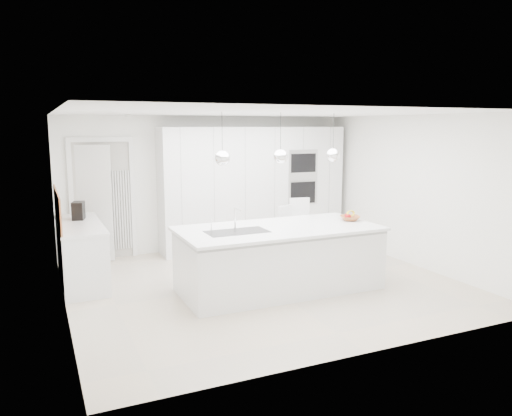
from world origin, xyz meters
name	(u,v)px	position (x,y,z in m)	size (l,w,h in m)	color
floor	(264,284)	(0.00, 0.00, 0.00)	(5.50, 5.50, 0.00)	beige
wall_back	(209,183)	(0.00, 2.50, 1.25)	(5.50, 5.50, 0.00)	white
wall_left	(61,214)	(-2.75, 0.00, 1.25)	(5.00, 5.00, 0.00)	white
ceiling	(265,113)	(0.00, 0.00, 2.50)	(5.50, 5.50, 0.00)	white
tall_cabinets	(254,188)	(0.80, 2.20, 1.15)	(3.60, 0.60, 2.30)	white
oven_stack	(303,177)	(1.70, 1.89, 1.35)	(0.62, 0.04, 1.05)	#A5A5A8
doorway_frame	(103,201)	(-1.95, 2.47, 1.02)	(1.11, 0.08, 2.13)	white
hallway_door	(88,204)	(-2.20, 2.42, 1.00)	(0.82, 0.04, 2.00)	white
radiator	(122,210)	(-1.63, 2.46, 0.85)	(0.32, 0.04, 1.40)	white
left_base_cabinets	(81,254)	(-2.45, 1.20, 0.43)	(0.60, 1.80, 0.86)	white
left_worktop	(80,225)	(-2.45, 1.20, 0.88)	(0.62, 1.82, 0.04)	white
oak_backsplash	(57,208)	(-2.74, 1.20, 1.15)	(0.02, 1.80, 0.50)	#B06A3C
island_base	(280,260)	(0.10, -0.30, 0.43)	(2.80, 1.20, 0.86)	white
island_worktop	(278,229)	(0.10, -0.25, 0.88)	(2.84, 1.40, 0.04)	white
island_sink	(237,238)	(-0.55, -0.30, 0.82)	(0.84, 0.44, 0.18)	#3F3F42
island_tap	(235,218)	(-0.50, -0.10, 1.05)	(0.02, 0.02, 0.30)	white
pendant_left	(222,158)	(-0.75, -0.30, 1.90)	(0.20, 0.20, 0.20)	white
pendant_mid	(280,157)	(0.10, -0.30, 1.90)	(0.20, 0.20, 0.20)	white
pendant_right	(333,155)	(0.95, -0.30, 1.90)	(0.20, 0.20, 0.20)	white
fruit_bowl	(350,218)	(1.32, -0.24, 0.94)	(0.30, 0.30, 0.07)	#B06A3C
espresso_machine	(78,211)	(-2.43, 1.54, 1.04)	(0.16, 0.25, 0.27)	black
bar_stool_left	(289,238)	(0.73, 0.61, 0.51)	(0.34, 0.47, 1.02)	white
bar_stool_right	(303,232)	(1.05, 0.71, 0.55)	(0.37, 0.51, 1.11)	white
apple_a	(348,216)	(1.28, -0.25, 0.97)	(0.07, 0.07, 0.07)	#AA0B0E
apple_b	(347,216)	(1.29, -0.21, 0.97)	(0.08, 0.08, 0.08)	#AA0B0E
apple_c	(347,217)	(1.26, -0.25, 0.97)	(0.07, 0.07, 0.07)	#AA0B0E
banana_bunch	(351,213)	(1.35, -0.22, 1.00)	(0.19, 0.19, 0.03)	yellow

